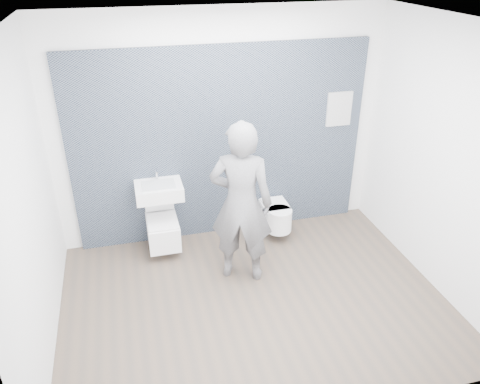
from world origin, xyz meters
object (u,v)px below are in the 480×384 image
object	(u,v)px
toilet_square	(163,230)
toilet_rounded	(277,216)
washbasin	(159,190)
visitor	(241,204)

from	to	relation	value
toilet_square	toilet_rounded	world-z (taller)	toilet_square
washbasin	toilet_rounded	size ratio (longest dim) A/B	0.99
washbasin	toilet_rounded	xyz separation A→B (m)	(1.45, -0.07, -0.52)
toilet_square	washbasin	bearing A→B (deg)	90.00
visitor	toilet_rounded	bearing A→B (deg)	-111.43
washbasin	toilet_rounded	distance (m)	1.55
toilet_square	toilet_rounded	bearing A→B (deg)	-0.54
toilet_rounded	toilet_square	bearing A→B (deg)	179.46
washbasin	visitor	bearing A→B (deg)	-43.49
washbasin	visitor	distance (m)	1.11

